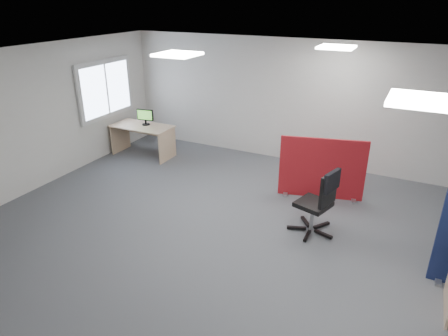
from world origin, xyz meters
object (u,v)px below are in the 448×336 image
at_px(monitor_second, 145,116).
at_px(office_chair, 321,199).
at_px(red_divider, 322,169).
at_px(second_desk, 144,133).

relative_size(monitor_second, office_chair, 0.36).
height_order(red_divider, monitor_second, red_divider).
xyz_separation_m(red_divider, second_desk, (-4.26, 0.30, -0.03)).
distance_m(red_divider, monitor_second, 4.25).
bearing_deg(monitor_second, second_desk, -131.74).
height_order(second_desk, office_chair, office_chair).
distance_m(red_divider, office_chair, 1.31).
bearing_deg(monitor_second, office_chair, -28.98).
height_order(red_divider, office_chair, red_divider).
xyz_separation_m(red_divider, monitor_second, (-4.22, 0.36, 0.36)).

